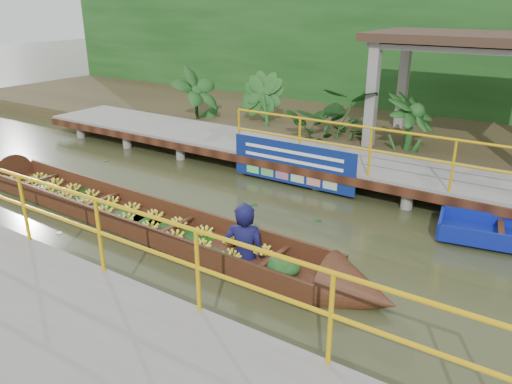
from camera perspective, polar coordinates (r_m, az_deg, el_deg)
The scene contains 9 objects.
ground at distance 9.55m, azimuth -5.80°, elevation -3.28°, with size 80.00×80.00×0.00m, color #303319.
land_strip at distance 15.69m, azimuth 11.73°, elevation 7.07°, with size 30.00×8.00×0.45m, color #332B19.
far_dock at distance 12.05m, azimuth 4.49°, elevation 4.43°, with size 16.00×2.06×1.66m.
near_dock at distance 6.35m, azimuth -23.55°, elevation -15.84°, with size 18.00×2.40×1.73m.
pavilion at distance 13.29m, azimuth 22.95°, elevation 14.76°, with size 4.40×3.00×3.00m.
foliage_backdrop at distance 17.70m, azimuth 15.35°, elevation 14.20°, with size 30.00×0.80×4.00m, color #153D13.
vendor_boat at distance 9.28m, azimuth -12.18°, elevation -2.63°, with size 10.16×1.35×2.30m.
blue_banner at distance 11.02m, azimuth 4.16°, elevation 3.26°, with size 3.01×0.04×0.94m.
tropical_plants at distance 12.86m, azimuth 16.07°, elevation 7.65°, with size 14.05×1.05×1.32m.
Camera 1 is at (5.57, -6.69, 3.94)m, focal length 35.00 mm.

